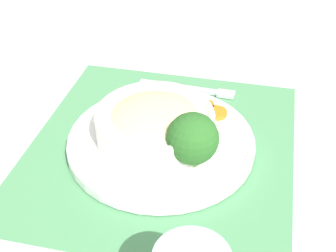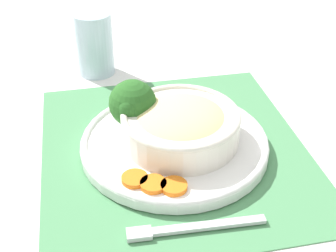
% 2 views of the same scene
% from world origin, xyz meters
% --- Properties ---
extents(ground_plane, '(4.00, 4.00, 0.00)m').
position_xyz_m(ground_plane, '(0.00, 0.00, 0.00)').
color(ground_plane, white).
extents(placemat, '(0.46, 0.42, 0.00)m').
position_xyz_m(placemat, '(0.00, 0.00, 0.00)').
color(placemat, '#4C8C59').
rests_on(placemat, ground_plane).
extents(plate, '(0.30, 0.30, 0.02)m').
position_xyz_m(plate, '(0.00, 0.00, 0.02)').
color(plate, white).
rests_on(plate, placemat).
extents(bowl, '(0.19, 0.19, 0.06)m').
position_xyz_m(bowl, '(-0.00, -0.01, 0.05)').
color(bowl, silver).
rests_on(bowl, plate).
extents(broccoli_floret, '(0.08, 0.08, 0.09)m').
position_xyz_m(broccoli_floret, '(0.05, 0.06, 0.07)').
color(broccoli_floret, '#759E51').
rests_on(broccoli_floret, plate).
extents(carrot_slice_near, '(0.04, 0.04, 0.01)m').
position_xyz_m(carrot_slice_near, '(-0.08, 0.08, 0.02)').
color(carrot_slice_near, orange).
rests_on(carrot_slice_near, plate).
extents(carrot_slice_middle, '(0.04, 0.04, 0.01)m').
position_xyz_m(carrot_slice_middle, '(-0.10, 0.05, 0.02)').
color(carrot_slice_middle, orange).
rests_on(carrot_slice_middle, plate).
extents(carrot_slice_far, '(0.04, 0.04, 0.01)m').
position_xyz_m(carrot_slice_far, '(-0.11, 0.03, 0.02)').
color(carrot_slice_far, orange).
rests_on(carrot_slice_far, plate).
extents(fork, '(0.03, 0.18, 0.01)m').
position_xyz_m(fork, '(-0.17, 0.03, 0.01)').
color(fork, silver).
rests_on(fork, placemat).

